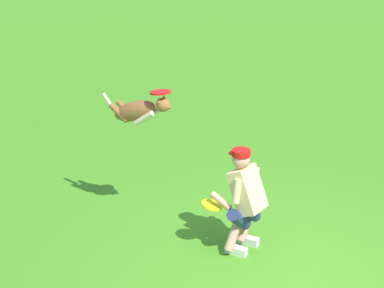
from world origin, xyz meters
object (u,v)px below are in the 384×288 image
Objects in this scene: person at (244,198)px; frisbee_held at (212,205)px; dog at (138,111)px; frisbee_flying at (160,92)px.

frisbee_held is (0.33, 0.20, -0.09)m from person.
dog is 1.49m from frisbee_held.
person is at bearing -148.26° from frisbee_held.
frisbee_flying is 1.48m from frisbee_held.
frisbee_flying reaches higher than dog.
person is 1.69m from dog.
dog is at bearing -11.05° from frisbee_held.
frisbee_held is at bearing 38.35° from person.
dog is at bearing 5.82° from person.
dog is 0.44m from frisbee_flying.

